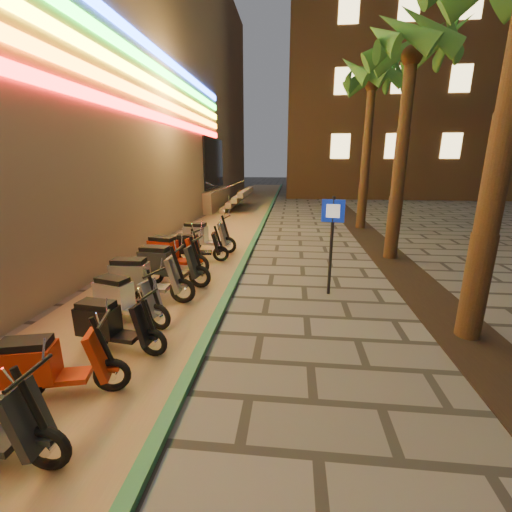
# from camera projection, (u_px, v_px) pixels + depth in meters

# --- Properties ---
(ground) EXTENTS (120.00, 120.00, 0.00)m
(ground) POSITION_uv_depth(u_px,v_px,m) (249.00, 397.00, 4.45)
(ground) COLOR #474442
(ground) RESTS_ON ground
(parking_strip) EXTENTS (3.40, 60.00, 0.01)m
(parking_strip) POSITION_uv_depth(u_px,v_px,m) (217.00, 234.00, 14.28)
(parking_strip) COLOR #8C7251
(parking_strip) RESTS_ON ground
(green_curb) EXTENTS (0.18, 60.00, 0.10)m
(green_curb) POSITION_uv_depth(u_px,v_px,m) (257.00, 234.00, 14.10)
(green_curb) COLOR #266641
(green_curb) RESTS_ON ground
(planting_strip) EXTENTS (1.20, 40.00, 0.02)m
(planting_strip) POSITION_uv_depth(u_px,v_px,m) (410.00, 279.00, 8.87)
(planting_strip) COLOR black
(planting_strip) RESTS_ON ground
(apartment_block) EXTENTS (18.00, 16.06, 25.00)m
(apartment_block) POSITION_uv_depth(u_px,v_px,m) (391.00, 51.00, 30.81)
(apartment_block) COLOR brown
(apartment_block) RESTS_ON ground
(palm_c) EXTENTS (2.97, 3.02, 6.91)m
(palm_c) POSITION_uv_depth(u_px,v_px,m) (412.00, 55.00, 9.24)
(palm_c) COLOR #472D19
(palm_c) RESTS_ON ground
(palm_d) EXTENTS (2.97, 3.02, 7.16)m
(palm_d) POSITION_uv_depth(u_px,v_px,m) (372.00, 85.00, 13.97)
(palm_d) COLOR #472D19
(palm_d) RESTS_ON ground
(pedestrian_sign) EXTENTS (0.49, 0.12, 2.23)m
(pedestrian_sign) POSITION_uv_depth(u_px,v_px,m) (332.00, 232.00, 7.51)
(pedestrian_sign) COLOR black
(pedestrian_sign) RESTS_ON ground
(scooter_4) EXTENTS (1.55, 0.77, 1.09)m
(scooter_4) POSITION_uv_depth(u_px,v_px,m) (49.00, 365.00, 4.33)
(scooter_4) COLOR black
(scooter_4) RESTS_ON ground
(scooter_5) EXTENTS (1.53, 0.60, 1.07)m
(scooter_5) POSITION_uv_depth(u_px,v_px,m) (111.00, 324.00, 5.43)
(scooter_5) COLOR black
(scooter_5) RESTS_ON ground
(scooter_6) EXTENTS (1.60, 0.83, 1.13)m
(scooter_6) POSITION_uv_depth(u_px,v_px,m) (124.00, 298.00, 6.38)
(scooter_6) COLOR black
(scooter_6) RESTS_ON ground
(scooter_7) EXTENTS (1.79, 0.63, 1.27)m
(scooter_7) POSITION_uv_depth(u_px,v_px,m) (143.00, 278.00, 7.30)
(scooter_7) COLOR black
(scooter_7) RESTS_ON ground
(scooter_8) EXTENTS (1.80, 0.66, 1.26)m
(scooter_8) POSITION_uv_depth(u_px,v_px,m) (166.00, 264.00, 8.31)
(scooter_8) COLOR black
(scooter_8) RESTS_ON ground
(scooter_9) EXTENTS (1.79, 0.84, 1.26)m
(scooter_9) POSITION_uv_depth(u_px,v_px,m) (172.00, 252.00, 9.34)
(scooter_9) COLOR black
(scooter_9) RESTS_ON ground
(scooter_10) EXTENTS (1.57, 0.63, 1.10)m
(scooter_10) POSITION_uv_depth(u_px,v_px,m) (196.00, 246.00, 10.28)
(scooter_10) COLOR black
(scooter_10) RESTS_ON ground
(scooter_11) EXTENTS (1.81, 0.70, 1.27)m
(scooter_11) POSITION_uv_depth(u_px,v_px,m) (203.00, 236.00, 11.37)
(scooter_11) COLOR black
(scooter_11) RESTS_ON ground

